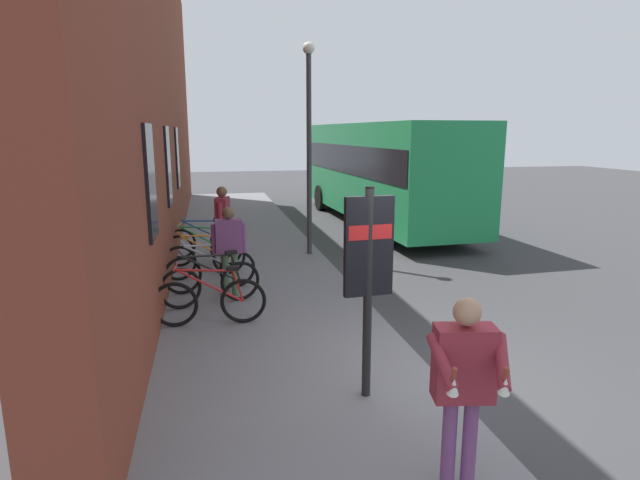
{
  "coord_description": "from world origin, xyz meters",
  "views": [
    {
      "loc": [
        -5.49,
        2.69,
        3.09
      ],
      "look_at": [
        2.74,
        0.9,
        1.31
      ],
      "focal_mm": 28.87,
      "sensor_mm": 36.0,
      "label": 1
    }
  ],
  "objects_px": {
    "bicycle_end_of_row": "(211,271)",
    "pedestrian_by_facade": "(223,217)",
    "city_bus": "(380,167)",
    "tourist_with_hotdogs": "(464,376)",
    "street_lamp": "(309,132)",
    "pedestrian_near_bus": "(229,242)",
    "transit_info_sign": "(368,260)",
    "bicycle_far_end": "(212,283)",
    "bicycle_leaning_wall": "(205,259)",
    "bicycle_under_window": "(203,249)",
    "bicycle_nearest_sign": "(210,301)",
    "bicycle_mid_rack": "(203,241)"
  },
  "relations": [
    {
      "from": "bicycle_end_of_row",
      "to": "pedestrian_by_facade",
      "type": "bearing_deg",
      "value": -8.51
    },
    {
      "from": "city_bus",
      "to": "tourist_with_hotdogs",
      "type": "relative_size",
      "value": 6.27
    },
    {
      "from": "city_bus",
      "to": "street_lamp",
      "type": "bearing_deg",
      "value": 143.47
    },
    {
      "from": "bicycle_end_of_row",
      "to": "street_lamp",
      "type": "bearing_deg",
      "value": -42.86
    },
    {
      "from": "tourist_with_hotdogs",
      "to": "street_lamp",
      "type": "distance_m",
      "value": 8.96
    },
    {
      "from": "pedestrian_near_bus",
      "to": "transit_info_sign",
      "type": "bearing_deg",
      "value": -161.56
    },
    {
      "from": "bicycle_far_end",
      "to": "street_lamp",
      "type": "distance_m",
      "value": 4.93
    },
    {
      "from": "bicycle_leaning_wall",
      "to": "bicycle_under_window",
      "type": "xyz_separation_m",
      "value": [
        0.92,
        0.05,
        0.0
      ]
    },
    {
      "from": "bicycle_leaning_wall",
      "to": "pedestrian_near_bus",
      "type": "height_order",
      "value": "pedestrian_near_bus"
    },
    {
      "from": "bicycle_nearest_sign",
      "to": "bicycle_mid_rack",
      "type": "bearing_deg",
      "value": 1.45
    },
    {
      "from": "bicycle_mid_rack",
      "to": "bicycle_end_of_row",
      "type": "bearing_deg",
      "value": -176.88
    },
    {
      "from": "bicycle_far_end",
      "to": "bicycle_under_window",
      "type": "xyz_separation_m",
      "value": [
        2.73,
        0.16,
        0.0
      ]
    },
    {
      "from": "tourist_with_hotdogs",
      "to": "street_lamp",
      "type": "relative_size",
      "value": 0.34
    },
    {
      "from": "bicycle_end_of_row",
      "to": "bicycle_mid_rack",
      "type": "relative_size",
      "value": 0.99
    },
    {
      "from": "city_bus",
      "to": "transit_info_sign",
      "type": "bearing_deg",
      "value": 160.71
    },
    {
      "from": "bicycle_nearest_sign",
      "to": "bicycle_end_of_row",
      "type": "bearing_deg",
      "value": -1.13
    },
    {
      "from": "bicycle_nearest_sign",
      "to": "city_bus",
      "type": "xyz_separation_m",
      "value": [
        8.87,
        -5.75,
        1.41
      ]
    },
    {
      "from": "city_bus",
      "to": "pedestrian_by_facade",
      "type": "bearing_deg",
      "value": 132.82
    },
    {
      "from": "bicycle_mid_rack",
      "to": "city_bus",
      "type": "height_order",
      "value": "city_bus"
    },
    {
      "from": "city_bus",
      "to": "bicycle_under_window",
      "type": "bearing_deg",
      "value": 131.33
    },
    {
      "from": "pedestrian_near_bus",
      "to": "bicycle_end_of_row",
      "type": "bearing_deg",
      "value": 40.64
    },
    {
      "from": "bicycle_end_of_row",
      "to": "bicycle_under_window",
      "type": "distance_m",
      "value": 1.9
    },
    {
      "from": "bicycle_nearest_sign",
      "to": "bicycle_mid_rack",
      "type": "height_order",
      "value": "same"
    },
    {
      "from": "bicycle_leaning_wall",
      "to": "bicycle_end_of_row",
      "type": "bearing_deg",
      "value": -173.35
    },
    {
      "from": "city_bus",
      "to": "pedestrian_near_bus",
      "type": "distance_m",
      "value": 9.22
    },
    {
      "from": "bicycle_under_window",
      "to": "tourist_with_hotdogs",
      "type": "xyz_separation_m",
      "value": [
        -8.03,
        -2.13,
        0.65
      ]
    },
    {
      "from": "bicycle_far_end",
      "to": "bicycle_end_of_row",
      "type": "xyz_separation_m",
      "value": [
        0.84,
        -0.0,
        0.0
      ]
    },
    {
      "from": "bicycle_nearest_sign",
      "to": "bicycle_mid_rack",
      "type": "distance_m",
      "value": 4.62
    },
    {
      "from": "bicycle_end_of_row",
      "to": "tourist_with_hotdogs",
      "type": "distance_m",
      "value": 6.48
    },
    {
      "from": "street_lamp",
      "to": "bicycle_far_end",
      "type": "bearing_deg",
      "value": 144.94
    },
    {
      "from": "bicycle_nearest_sign",
      "to": "tourist_with_hotdogs",
      "type": "height_order",
      "value": "tourist_with_hotdogs"
    },
    {
      "from": "bicycle_under_window",
      "to": "bicycle_leaning_wall",
      "type": "bearing_deg",
      "value": -177.14
    },
    {
      "from": "bicycle_under_window",
      "to": "city_bus",
      "type": "relative_size",
      "value": 0.17
    },
    {
      "from": "transit_info_sign",
      "to": "bicycle_leaning_wall",
      "type": "bearing_deg",
      "value": 18.43
    },
    {
      "from": "bicycle_far_end",
      "to": "tourist_with_hotdogs",
      "type": "distance_m",
      "value": 5.69
    },
    {
      "from": "transit_info_sign",
      "to": "city_bus",
      "type": "bearing_deg",
      "value": -19.29
    },
    {
      "from": "pedestrian_near_bus",
      "to": "pedestrian_by_facade",
      "type": "distance_m",
      "value": 2.45
    },
    {
      "from": "bicycle_leaning_wall",
      "to": "bicycle_mid_rack",
      "type": "distance_m",
      "value": 1.83
    },
    {
      "from": "bicycle_end_of_row",
      "to": "bicycle_leaning_wall",
      "type": "relative_size",
      "value": 1.01
    },
    {
      "from": "transit_info_sign",
      "to": "tourist_with_hotdogs",
      "type": "bearing_deg",
      "value": -170.65
    },
    {
      "from": "pedestrian_near_bus",
      "to": "city_bus",
      "type": "bearing_deg",
      "value": -35.76
    },
    {
      "from": "bicycle_end_of_row",
      "to": "street_lamp",
      "type": "relative_size",
      "value": 0.35
    },
    {
      "from": "bicycle_mid_rack",
      "to": "pedestrian_near_bus",
      "type": "distance_m",
      "value": 3.29
    },
    {
      "from": "bicycle_nearest_sign",
      "to": "bicycle_far_end",
      "type": "relative_size",
      "value": 1.02
    },
    {
      "from": "bicycle_far_end",
      "to": "tourist_with_hotdogs",
      "type": "bearing_deg",
      "value": -159.62
    },
    {
      "from": "pedestrian_near_bus",
      "to": "street_lamp",
      "type": "height_order",
      "value": "street_lamp"
    },
    {
      "from": "bicycle_leaning_wall",
      "to": "transit_info_sign",
      "type": "relative_size",
      "value": 0.72
    },
    {
      "from": "bicycle_leaning_wall",
      "to": "bicycle_under_window",
      "type": "bearing_deg",
      "value": 2.86
    },
    {
      "from": "bicycle_under_window",
      "to": "transit_info_sign",
      "type": "xyz_separation_m",
      "value": [
        -6.33,
        -1.85,
        1.21
      ]
    },
    {
      "from": "pedestrian_near_bus",
      "to": "bicycle_mid_rack",
      "type": "bearing_deg",
      "value": 8.81
    }
  ]
}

